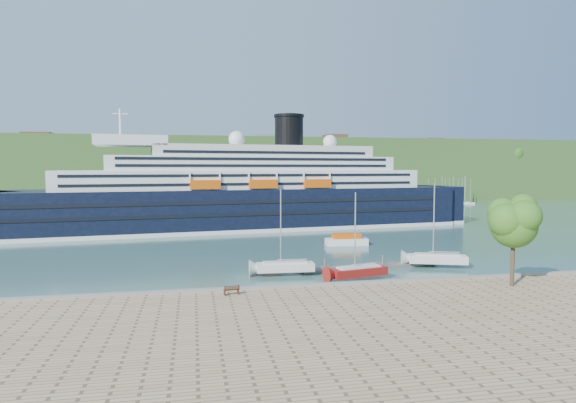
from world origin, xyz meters
The scene contains 11 objects.
ground centered at (0.00, 0.00, 0.00)m, with size 400.00×400.00×0.00m, color #335A57.
far_hillside centered at (0.00, 145.00, 12.00)m, with size 400.00×50.00×24.00m, color #345522.
quay_coping centered at (0.00, -0.20, 1.15)m, with size 220.00×0.50×0.30m, color slate.
cruise_ship centered at (-9.44, 54.66, 12.25)m, with size 109.07×15.88×24.49m, color black, non-canonical shape.
park_bench centered at (-15.07, -1.85, 1.50)m, with size 1.55×0.63×0.99m, color #482614, non-canonical shape.
promenade_tree centered at (13.10, -3.95, 6.04)m, with size 6.08×6.08×10.07m, color #255616, non-canonical shape.
floating_pontoon centered at (3.60, 11.40, 0.20)m, with size 18.28×2.23×0.41m, color #69645D, non-canonical shape.
sailboat_white_near centered at (-7.73, 9.53, 4.96)m, with size 7.69×2.13×9.93m, color silver, non-canonical shape.
sailboat_red centered at (0.14, 5.47, 4.85)m, with size 7.51×2.09×9.70m, color maroon, non-canonical shape.
sailboat_white_far centered at (12.68, 10.40, 5.25)m, with size 8.13×2.26×10.51m, color silver, non-canonical shape.
tender_launch centered at (6.68, 30.07, 0.98)m, with size 7.09×2.42×1.96m, color #CE510C, non-canonical shape.
Camera 1 is at (-18.43, -46.65, 12.93)m, focal length 30.00 mm.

